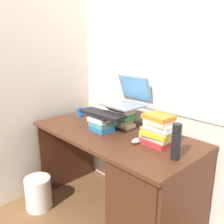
# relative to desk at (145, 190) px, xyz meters

# --- Properties ---
(ground_plane) EXTENTS (6.00, 6.00, 0.00)m
(ground_plane) POSITION_rel_desk_xyz_m (-0.37, 0.03, -0.42)
(ground_plane) COLOR brown
(wall_back) EXTENTS (6.00, 0.06, 2.60)m
(wall_back) POSITION_rel_desk_xyz_m (-0.36, 0.43, 0.88)
(wall_back) COLOR silver
(wall_back) RESTS_ON ground
(wall_left) EXTENTS (0.05, 6.00, 2.60)m
(wall_left) POSITION_rel_desk_xyz_m (-1.19, 0.03, 0.88)
(wall_left) COLOR beige
(wall_left) RESTS_ON ground
(desk) EXTENTS (1.43, 0.71, 0.77)m
(desk) POSITION_rel_desk_xyz_m (0.00, 0.00, 0.00)
(desk) COLOR #4C2819
(desk) RESTS_ON ground
(book_stack_tall) EXTENTS (0.24, 0.20, 0.19)m
(book_stack_tall) POSITION_rel_desk_xyz_m (-0.44, 0.18, 0.45)
(book_stack_tall) COLOR beige
(book_stack_tall) RESTS_ON desk
(book_stack_keyboard_riser) EXTENTS (0.23, 0.18, 0.13)m
(book_stack_keyboard_riser) POSITION_rel_desk_xyz_m (-0.48, -0.01, 0.42)
(book_stack_keyboard_riser) COLOR #2672B2
(book_stack_keyboard_riser) RESTS_ON desk
(book_stack_side) EXTENTS (0.24, 0.20, 0.22)m
(book_stack_side) POSITION_rel_desk_xyz_m (0.02, 0.09, 0.46)
(book_stack_side) COLOR #B22D33
(book_stack_side) RESTS_ON desk
(laptop) EXTENTS (0.34, 0.34, 0.24)m
(laptop) POSITION_rel_desk_xyz_m (-0.43, 0.25, 0.60)
(laptop) COLOR gray
(laptop) RESTS_ON book_stack_tall
(keyboard) EXTENTS (0.43, 0.17, 0.02)m
(keyboard) POSITION_rel_desk_xyz_m (-0.47, -0.01, 0.50)
(keyboard) COLOR black
(keyboard) RESTS_ON book_stack_keyboard_riser
(computer_mouse) EXTENTS (0.06, 0.10, 0.04)m
(computer_mouse) POSITION_rel_desk_xyz_m (-0.09, 0.00, 0.37)
(computer_mouse) COLOR #A5A8AD
(computer_mouse) RESTS_ON desk
(mug) EXTENTS (0.11, 0.07, 0.09)m
(mug) POSITION_rel_desk_xyz_m (-0.91, 0.09, 0.40)
(mug) COLOR #265999
(mug) RESTS_ON desk
(water_bottle) EXTENTS (0.06, 0.06, 0.24)m
(water_bottle) POSITION_rel_desk_xyz_m (0.24, -0.02, 0.47)
(water_bottle) COLOR black
(water_bottle) RESTS_ON desk
(wastebasket) EXTENTS (0.24, 0.24, 0.30)m
(wastebasket) POSITION_rel_desk_xyz_m (-0.90, -0.42, -0.27)
(wastebasket) COLOR silver
(wastebasket) RESTS_ON ground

